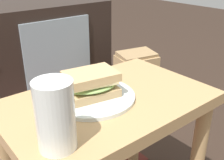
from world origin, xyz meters
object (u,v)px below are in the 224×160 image
sandwich_front (91,84)px  paper_bag (136,82)px  tv_cabinet (21,57)px  beer_glass (55,117)px  plate (92,97)px

sandwich_front → paper_bag: (0.60, 0.45, -0.33)m
tv_cabinet → sandwich_front: size_ratio=6.05×
tv_cabinet → sandwich_front: (-0.16, -0.92, 0.21)m
tv_cabinet → beer_glass: bearing=-107.4°
sandwich_front → beer_glass: size_ratio=1.11×
tv_cabinet → beer_glass: (-0.33, -1.04, 0.24)m
sandwich_front → paper_bag: bearing=36.6°
tv_cabinet → plate: size_ratio=4.14×
tv_cabinet → paper_bag: size_ratio=2.77×
beer_glass → paper_bag: (0.77, 0.57, -0.36)m
plate → paper_bag: 0.81m
tv_cabinet → plate: 0.95m
sandwich_front → paper_bag: sandwich_front is taller
plate → beer_glass: 0.22m
tv_cabinet → paper_bag: bearing=-46.5°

